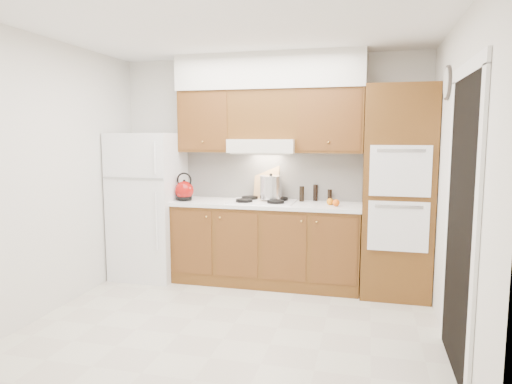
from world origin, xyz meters
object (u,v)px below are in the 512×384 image
at_px(fridge, 149,205).
at_px(stock_pot, 271,188).
at_px(kettle, 184,190).
at_px(oven_cabinet, 397,192).

relative_size(fridge, stock_pot, 6.70).
bearing_deg(stock_pot, kettle, -170.58).
relative_size(kettle, stock_pot, 0.85).
xyz_separation_m(oven_cabinet, kettle, (-2.37, -0.07, -0.04)).
relative_size(oven_cabinet, kettle, 10.13).
height_order(fridge, oven_cabinet, oven_cabinet).
distance_m(oven_cabinet, stock_pot, 1.38).
bearing_deg(fridge, kettle, -4.35).
bearing_deg(fridge, stock_pot, 5.00).
xyz_separation_m(fridge, kettle, (0.48, -0.04, 0.20)).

